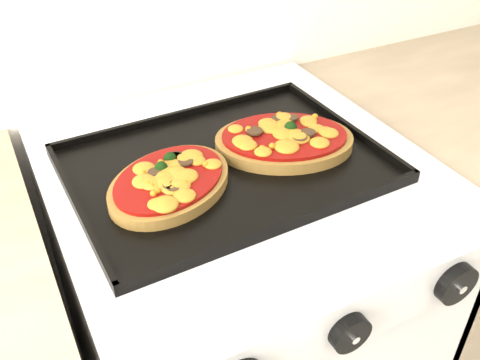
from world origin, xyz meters
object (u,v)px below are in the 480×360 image
stove (238,338)px  pizza_left (169,181)px  pizza_right (284,139)px  baking_tray (226,163)px

stove → pizza_left: (-0.13, -0.04, 0.48)m
pizza_left → pizza_right: bearing=6.1°
stove → pizza_left: pizza_left is taller
baking_tray → pizza_right: bearing=-2.2°
pizza_left → stove: bearing=15.3°
stove → pizza_left: bearing=-164.7°
baking_tray → pizza_left: pizza_left is taller
baking_tray → stove: bearing=22.9°
baking_tray → pizza_left: (-0.10, -0.02, 0.01)m
pizza_left → pizza_right: (0.21, 0.02, 0.00)m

